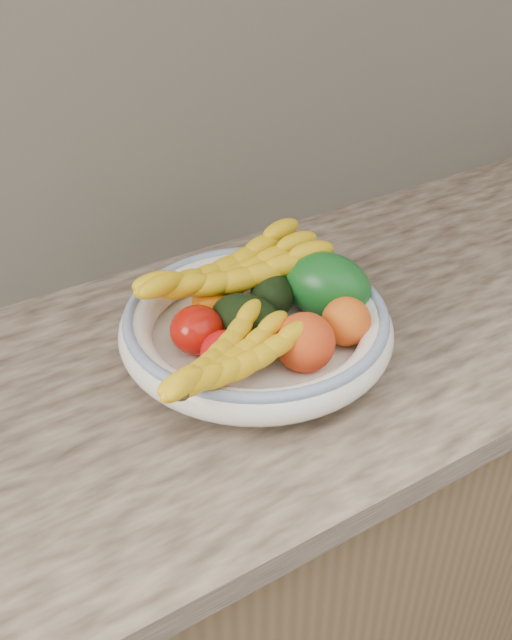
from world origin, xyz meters
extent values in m
cube|color=brown|center=(0.00, 1.68, 0.43)|extent=(2.40, 0.62, 0.86)
cube|color=tan|center=(0.00, 1.68, 0.88)|extent=(2.44, 0.66, 0.04)
cube|color=#BFB5A3|center=(0.00, 1.99, 1.15)|extent=(2.40, 0.02, 0.50)
cylinder|color=white|center=(0.00, 1.66, 0.91)|extent=(0.13, 0.13, 0.02)
cylinder|color=white|center=(0.00, 1.66, 0.92)|extent=(0.32, 0.32, 0.01)
torus|color=white|center=(0.00, 1.66, 0.95)|extent=(0.39, 0.39, 0.05)
torus|color=#345593|center=(0.00, 1.66, 0.97)|extent=(0.37, 0.37, 0.02)
ellipsoid|color=orange|center=(-0.03, 1.74, 0.95)|extent=(0.06, 0.06, 0.05)
ellipsoid|color=#FA5905|center=(0.02, 1.77, 0.95)|extent=(0.08, 0.08, 0.05)
ellipsoid|color=#A60E07|center=(-0.08, 1.68, 0.96)|extent=(0.09, 0.09, 0.07)
ellipsoid|color=red|center=(-0.08, 1.61, 0.96)|extent=(0.07, 0.07, 0.06)
ellipsoid|color=black|center=(-0.01, 1.66, 0.96)|extent=(0.12, 0.13, 0.08)
ellipsoid|color=black|center=(0.05, 1.70, 0.96)|extent=(0.11, 0.11, 0.07)
ellipsoid|color=#0D4A16|center=(0.12, 1.66, 0.98)|extent=(0.17, 0.18, 0.12)
ellipsoid|color=orange|center=(0.02, 1.57, 0.97)|extent=(0.11, 0.11, 0.08)
ellipsoid|color=orange|center=(0.10, 1.58, 0.97)|extent=(0.09, 0.09, 0.07)
camera|label=1|loc=(-0.44, 0.96, 1.54)|focal=40.00mm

